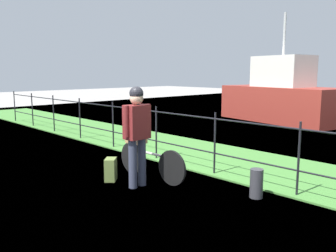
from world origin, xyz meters
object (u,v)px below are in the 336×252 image
object	(u,v)px
backpack_on_paving	(111,169)
moored_boat_near	(281,97)
wooden_crate	(136,137)
mooring_bollard	(256,183)
terrier_dog	(137,126)
cyclist_person	(137,128)
bicycle_main	(150,161)

from	to	relation	value
backpack_on_paving	moored_boat_near	distance (m)	9.40
wooden_crate	mooring_bollard	world-z (taller)	wooden_crate
terrier_dog	mooring_bollard	xyz separation A→B (m)	(2.22, 0.55, -0.70)
wooden_crate	cyclist_person	world-z (taller)	cyclist_person
wooden_crate	moored_boat_near	distance (m)	8.82
bicycle_main	wooden_crate	bearing A→B (deg)	-177.92
mooring_bollard	moored_boat_near	bearing A→B (deg)	116.81
terrier_dog	mooring_bollard	size ratio (longest dim) A/B	0.70
bicycle_main	cyclist_person	bearing A→B (deg)	-67.00
terrier_dog	mooring_bollard	bearing A→B (deg)	13.96
terrier_dog	moored_boat_near	size ratio (longest dim) A/B	0.06
cyclist_person	mooring_bollard	size ratio (longest dim) A/B	3.72
wooden_crate	backpack_on_paving	world-z (taller)	wooden_crate
cyclist_person	mooring_bollard	world-z (taller)	cyclist_person
bicycle_main	cyclist_person	xyz separation A→B (m)	(0.19, -0.44, 0.68)
bicycle_main	moored_boat_near	bearing A→B (deg)	104.43
bicycle_main	moored_boat_near	xyz separation A→B (m)	(-2.22, 8.61, 0.62)
cyclist_person	moored_boat_near	bearing A→B (deg)	104.87
terrier_dog	moored_boat_near	distance (m)	8.82
cyclist_person	moored_boat_near	xyz separation A→B (m)	(-2.40, 9.05, -0.06)
cyclist_person	mooring_bollard	bearing A→B (deg)	30.37
bicycle_main	wooden_crate	size ratio (longest dim) A/B	4.79
backpack_on_paving	moored_boat_near	size ratio (longest dim) A/B	0.08
mooring_bollard	terrier_dog	bearing A→B (deg)	-166.04
cyclist_person	terrier_dog	bearing A→B (deg)	141.56
terrier_dog	cyclist_person	xyz separation A→B (m)	(0.54, -0.43, 0.08)
terrier_dog	mooring_bollard	distance (m)	2.39
cyclist_person	wooden_crate	bearing A→B (deg)	142.86
moored_boat_near	mooring_bollard	bearing A→B (deg)	-63.19
cyclist_person	backpack_on_paving	size ratio (longest dim) A/B	4.21
wooden_crate	cyclist_person	distance (m)	0.76
bicycle_main	terrier_dog	world-z (taller)	terrier_dog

